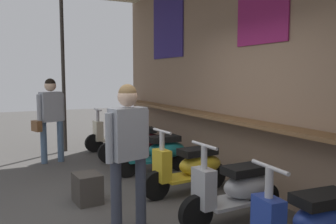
{
  "coord_description": "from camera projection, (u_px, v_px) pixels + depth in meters",
  "views": [
    {
      "loc": [
        3.79,
        -1.4,
        1.7
      ],
      "look_at": [
        -1.18,
        1.03,
        1.13
      ],
      "focal_mm": 37.47,
      "sensor_mm": 36.0,
      "label": 1
    }
  ],
  "objects": [
    {
      "name": "scooter_maroon",
      "position": [
        136.0,
        141.0,
        7.07
      ],
      "size": [
        0.47,
        1.4,
        0.97
      ],
      "rotation": [
        0.0,
        0.0,
        -1.62
      ],
      "color": "maroon",
      "rests_on": "ground_plane"
    },
    {
      "name": "market_stall_facade",
      "position": [
        262.0,
        49.0,
        4.79
      ],
      "size": [
        10.18,
        2.31,
        3.78
      ],
      "color": "#7F6651",
      "rests_on": "ground_plane"
    },
    {
      "name": "shopper_passing",
      "position": [
        128.0,
        142.0,
        3.81
      ],
      "size": [
        0.3,
        0.54,
        1.62
      ],
      "rotation": [
        0.0,
        0.0,
        3.41
      ],
      "color": "#383D4C",
      "rests_on": "ground_plane"
    },
    {
      "name": "shopper_with_handbag",
      "position": [
        50.0,
        112.0,
        6.81
      ],
      "size": [
        0.43,
        0.65,
        1.65
      ],
      "rotation": [
        0.0,
        0.0,
        0.35
      ],
      "color": "slate",
      "rests_on": "ground_plane"
    },
    {
      "name": "merchandise_crate",
      "position": [
        87.0,
        188.0,
        4.71
      ],
      "size": [
        0.43,
        0.36,
        0.4
      ],
      "primitive_type": "cube",
      "rotation": [
        0.0,
        0.0,
        0.09
      ],
      "color": "#3D3833",
      "rests_on": "ground_plane"
    },
    {
      "name": "ground_plane",
      "position": [
        134.0,
        219.0,
        4.18
      ],
      "size": [
        28.5,
        28.5,
        0.0
      ],
      "primitive_type": "plane",
      "color": "#474442"
    },
    {
      "name": "scooter_silver",
      "position": [
        238.0,
        189.0,
        4.09
      ],
      "size": [
        0.46,
        1.4,
        0.97
      ],
      "rotation": [
        0.0,
        0.0,
        -1.53
      ],
      "color": "#B2B5BA",
      "rests_on": "ground_plane"
    },
    {
      "name": "scooter_yellow",
      "position": [
        191.0,
        167.0,
        5.08
      ],
      "size": [
        0.5,
        1.4,
        0.97
      ],
      "rotation": [
        0.0,
        0.0,
        -1.49
      ],
      "color": "gold",
      "rests_on": "ground_plane"
    },
    {
      "name": "scooter_teal",
      "position": [
        158.0,
        151.0,
        6.13
      ],
      "size": [
        0.46,
        1.4,
        0.97
      ],
      "rotation": [
        0.0,
        0.0,
        -1.56
      ],
      "color": "#197075",
      "rests_on": "ground_plane"
    },
    {
      "name": "scooter_cream",
      "position": [
        118.0,
        133.0,
        8.11
      ],
      "size": [
        0.49,
        1.4,
        0.97
      ],
      "rotation": [
        0.0,
        0.0,
        -1.5
      ],
      "color": "beige",
      "rests_on": "ground_plane"
    },
    {
      "name": "scooter_blue",
      "position": [
        312.0,
        223.0,
        3.13
      ],
      "size": [
        0.5,
        1.4,
        0.97
      ],
      "rotation": [
        0.0,
        0.0,
        -1.65
      ],
      "color": "#233D9E",
      "rests_on": "ground_plane"
    }
  ]
}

